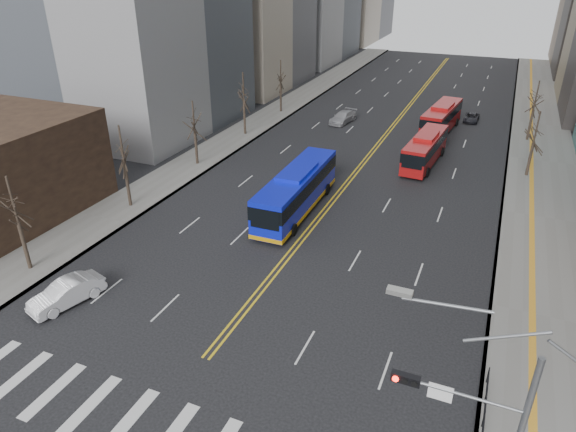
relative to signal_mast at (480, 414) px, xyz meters
The scene contains 15 objects.
ground 14.73m from the signal_mast, behind, with size 220.00×220.00×0.00m, color black.
sidewalk_right 43.43m from the signal_mast, 85.04° to the left, with size 7.00×130.00×0.15m, color slate.
sidewalk_left 52.80m from the signal_mast, 125.14° to the left, with size 5.00×130.00×0.15m, color slate.
crosswalk 14.73m from the signal_mast, behind, with size 26.70×4.00×0.01m.
centerline 54.98m from the signal_mast, 104.56° to the left, with size 0.55×100.00×0.01m.
signal_mast is the anchor object (origin of this frame).
pedestrian_railing 5.71m from the signal_mast, 82.40° to the left, with size 0.06×6.06×1.02m.
street_trees 38.71m from the signal_mast, 122.76° to the left, with size 35.20×47.20×7.60m.
blue_bus 27.30m from the signal_mast, 126.17° to the left, with size 3.17×13.20×3.80m.
red_bus_near 38.28m from the signal_mast, 101.82° to the left, with size 3.23×10.55×3.32m.
red_bus_far 50.15m from the signal_mast, 99.02° to the left, with size 3.68×11.22×3.50m.
car_white 25.05m from the signal_mast, behind, with size 1.65×4.72×1.56m, color silver.
car_dark_mid 56.75m from the signal_mast, 97.98° to the left, with size 1.80×4.48×1.53m, color black.
car_silver 52.75m from the signal_mast, 112.62° to the left, with size 2.04×5.03×1.46m, color #A5A5AA.
car_dark_far 56.05m from the signal_mast, 94.77° to the left, with size 1.77×3.84×1.07m, color black.
Camera 1 is at (12.52, -13.01, 19.72)m, focal length 32.00 mm.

